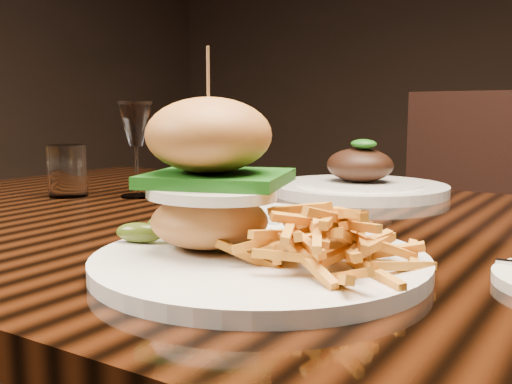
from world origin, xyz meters
The scene contains 7 objects.
dining_table centered at (0.00, 0.00, 0.67)m, with size 1.60×0.90×0.75m.
burger_plate centered at (0.04, -0.22, 0.80)m, with size 0.32×0.32×0.21m.
ramekin centered at (-0.04, -0.05, 0.77)m, with size 0.06×0.06×0.03m, color silver.
wine_glass centered at (-0.38, 0.07, 0.87)m, with size 0.06×0.06×0.17m.
water_tumbler centered at (-0.49, 0.01, 0.80)m, with size 0.07×0.07×0.09m, color white.
far_dish centered at (-0.07, 0.31, 0.77)m, with size 0.32×0.32×0.10m.
chair_far centered at (0.00, 0.89, 0.54)m, with size 0.52×0.52×0.95m.
Camera 1 is at (0.35, -0.69, 0.90)m, focal length 42.00 mm.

